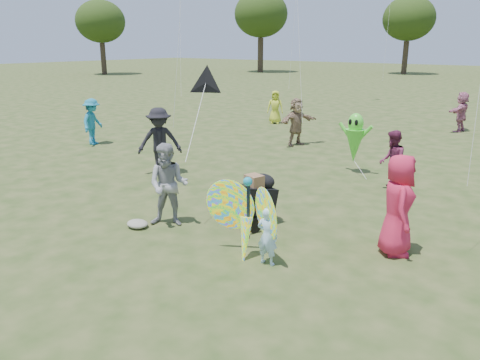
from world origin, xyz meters
name	(u,v)px	position (x,y,z in m)	size (l,w,h in m)	color
ground	(196,263)	(0.00, 0.00, 0.00)	(160.00, 160.00, 0.00)	#51592B
child_girl	(267,236)	(0.98, 0.71, 0.51)	(0.37, 0.24, 1.02)	#ADD9F5
adult_man	(169,185)	(-1.62, 0.98, 0.86)	(0.84, 0.65, 1.72)	#939398
grey_bag	(137,224)	(-2.06, 0.47, 0.07)	(0.47, 0.38, 0.15)	gray
crowd_a	(398,205)	(2.55, 2.45, 0.91)	(0.89, 0.58, 1.81)	#CA2043
crowd_b	(160,141)	(-4.67, 3.62, 0.95)	(1.23, 0.71, 1.90)	black
crowd_d	(296,122)	(-3.59, 9.35, 0.86)	(1.60, 0.51, 1.73)	#96775C
crowd_e	(392,161)	(1.17, 5.98, 0.78)	(0.76, 0.59, 1.56)	#6A2343
crowd_g	(275,107)	(-6.84, 12.94, 0.76)	(0.74, 0.48, 1.51)	#C4CF30
crowd_i	(93,122)	(-9.64, 4.95, 0.84)	(1.09, 0.62, 1.68)	teal
crowd_j	(461,112)	(0.54, 15.91, 0.84)	(1.55, 0.49, 1.67)	#B96988
jogging_stroller	(257,196)	(-0.20, 2.07, 0.61)	(0.69, 1.12, 1.09)	black
butterfly_kite	(247,219)	(0.53, 0.74, 0.71)	(1.74, 0.75, 1.65)	#F94127
delta_kite_rig	(206,84)	(-2.01, 2.61, 2.76)	(1.24, 1.86, 1.79)	black
alien_kite	(355,140)	(-0.31, 7.04, 0.97)	(1.12, 0.69, 1.74)	#52E235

